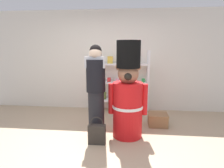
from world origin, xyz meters
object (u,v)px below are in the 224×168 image
(teddy_bear_guard, at_px, (128,95))
(person_shopper, at_px, (96,90))
(shopping_bag, at_px, (97,134))
(display_crate, at_px, (158,120))
(merchandise_shelf, at_px, (122,81))

(teddy_bear_guard, xyz_separation_m, person_shopper, (-0.57, -0.08, 0.10))
(shopping_bag, bearing_deg, teddy_bear_guard, 34.92)
(teddy_bear_guard, bearing_deg, display_crate, 40.64)
(teddy_bear_guard, distance_m, shopping_bag, 0.88)
(teddy_bear_guard, relative_size, person_shopper, 1.04)
(merchandise_shelf, height_order, display_crate, merchandise_shelf)
(merchandise_shelf, xyz_separation_m, teddy_bear_guard, (0.18, -1.45, 0.00))
(shopping_bag, xyz_separation_m, display_crate, (1.15, 0.91, -0.05))
(person_shopper, bearing_deg, merchandise_shelf, 75.75)
(person_shopper, xyz_separation_m, display_crate, (1.21, 0.63, -0.76))
(shopping_bag, distance_m, display_crate, 1.47)
(teddy_bear_guard, bearing_deg, merchandise_shelf, 97.28)
(merchandise_shelf, distance_m, shopping_bag, 1.94)
(shopping_bag, bearing_deg, person_shopper, 101.48)
(merchandise_shelf, distance_m, teddy_bear_guard, 1.46)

